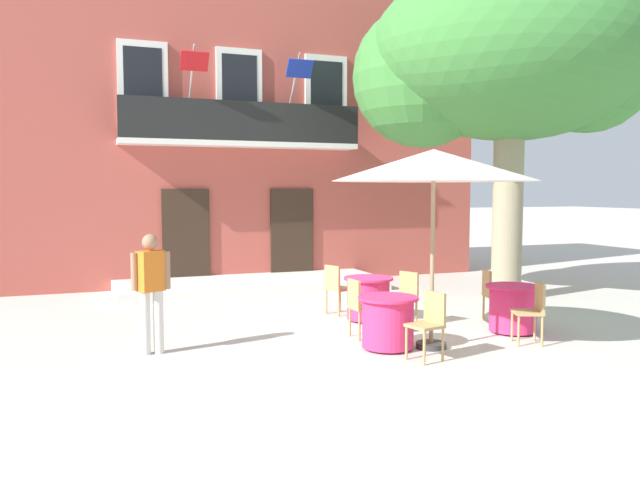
{
  "coord_description": "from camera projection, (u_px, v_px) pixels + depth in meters",
  "views": [
    {
      "loc": [
        -4.53,
        -9.86,
        2.27
      ],
      "look_at": [
        -0.17,
        1.65,
        1.3
      ],
      "focal_mm": 35.44,
      "sensor_mm": 36.0,
      "label": 1
    }
  ],
  "objects": [
    {
      "name": "ground_plane",
      "position": [
        363.0,
        321.0,
        10.97
      ],
      "size": [
        120.0,
        120.0,
        0.0
      ],
      "primitive_type": "plane",
      "color": "beige"
    },
    {
      "name": "building_facade",
      "position": [
        222.0,
        135.0,
        16.85
      ],
      "size": [
        13.0,
        5.09,
        7.5
      ],
      "color": "#B24C42",
      "rests_on": "ground"
    },
    {
      "name": "entrance_step_platform",
      "position": [
        252.0,
        285.0,
        14.29
      ],
      "size": [
        5.97,
        2.14,
        0.25
      ],
      "primitive_type": "cube",
      "color": "silver",
      "rests_on": "ground"
    },
    {
      "name": "plane_tree",
      "position": [
        506.0,
        60.0,
        12.81
      ],
      "size": [
        5.99,
        5.26,
        6.79
      ],
      "color": "gray",
      "rests_on": "ground"
    },
    {
      "name": "cafe_table_near_tree",
      "position": [
        513.0,
        308.0,
        10.08
      ],
      "size": [
        0.86,
        0.86,
        0.76
      ],
      "color": "#E52D66",
      "rests_on": "ground"
    },
    {
      "name": "cafe_chair_near_tree_0",
      "position": [
        533.0,
        308.0,
        9.32
      ],
      "size": [
        0.52,
        0.52,
        0.91
      ],
      "color": "tan",
      "rests_on": "ground"
    },
    {
      "name": "cafe_chair_near_tree_1",
      "position": [
        492.0,
        292.0,
        10.81
      ],
      "size": [
        0.5,
        0.5,
        0.91
      ],
      "color": "tan",
      "rests_on": "ground"
    },
    {
      "name": "cafe_table_middle",
      "position": [
        368.0,
        298.0,
        11.01
      ],
      "size": [
        0.86,
        0.86,
        0.76
      ],
      "color": "#E52D66",
      "rests_on": "ground"
    },
    {
      "name": "cafe_chair_middle_0",
      "position": [
        336.0,
        286.0,
        11.52
      ],
      "size": [
        0.51,
        0.51,
        0.91
      ],
      "color": "tan",
      "rests_on": "ground"
    },
    {
      "name": "cafe_chair_middle_1",
      "position": [
        405.0,
        295.0,
        10.51
      ],
      "size": [
        0.52,
        0.52,
        0.91
      ],
      "color": "tan",
      "rests_on": "ground"
    },
    {
      "name": "cafe_table_front",
      "position": [
        388.0,
        322.0,
        9.03
      ],
      "size": [
        0.86,
        0.86,
        0.76
      ],
      "color": "#E52D66",
      "rests_on": "ground"
    },
    {
      "name": "cafe_chair_front_0",
      "position": [
        429.0,
        321.0,
        8.44
      ],
      "size": [
        0.48,
        0.48,
        0.91
      ],
      "color": "tan",
      "rests_on": "ground"
    },
    {
      "name": "cafe_chair_front_1",
      "position": [
        360.0,
        304.0,
        9.68
      ],
      "size": [
        0.41,
        0.41,
        0.91
      ],
      "color": "tan",
      "rests_on": "ground"
    },
    {
      "name": "cafe_umbrella",
      "position": [
        434.0,
        166.0,
        8.9
      ],
      "size": [
        2.9,
        2.9,
        2.85
      ],
      "color": "#997A56",
      "rests_on": "ground"
    },
    {
      "name": "pedestrian_near_entrance",
      "position": [
        151.0,
        286.0,
        8.71
      ],
      "size": [
        0.53,
        0.35,
        1.67
      ],
      "color": "silver",
      "rests_on": "ground"
    }
  ]
}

